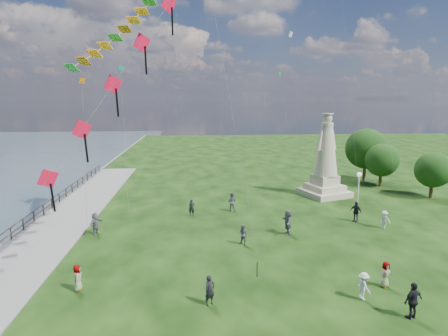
{
  "coord_description": "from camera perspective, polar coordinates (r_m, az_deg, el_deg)",
  "views": [
    {
      "loc": [
        -3.06,
        -16.88,
        10.1
      ],
      "look_at": [
        -1.0,
        8.0,
        5.5
      ],
      "focal_mm": 30.0,
      "sensor_mm": 36.0,
      "label": 1
    }
  ],
  "objects": [
    {
      "name": "waterfront",
      "position": [
        30.35,
        -28.56,
        -10.45
      ],
      "size": [
        200.0,
        200.0,
        1.51
      ],
      "color": "#32414B",
      "rests_on": "ground"
    },
    {
      "name": "statue",
      "position": [
        40.68,
        15.2,
        0.42
      ],
      "size": [
        5.47,
        5.47,
        8.69
      ],
      "rotation": [
        0.0,
        0.0,
        0.35
      ],
      "color": "beige",
      "rests_on": "ground"
    },
    {
      "name": "lamppost",
      "position": [
        33.38,
        19.81,
        -2.53
      ],
      "size": [
        0.38,
        0.38,
        4.11
      ],
      "color": "silver",
      "rests_on": "ground"
    },
    {
      "name": "tree_row",
      "position": [
        47.8,
        22.93,
        1.78
      ],
      "size": [
        7.5,
        12.87,
        6.57
      ],
      "color": "#382314",
      "rests_on": "ground"
    },
    {
      "name": "person_0",
      "position": [
        19.51,
        -2.17,
        -18.11
      ],
      "size": [
        0.68,
        0.61,
        1.55
      ],
      "primitive_type": "imported",
      "rotation": [
        0.0,
        0.0,
        0.54
      ],
      "color": "black",
      "rests_on": "ground"
    },
    {
      "name": "person_1",
      "position": [
        26.65,
        2.94,
        -10.14
      ],
      "size": [
        0.83,
        0.8,
        1.48
      ],
      "primitive_type": "imported",
      "rotation": [
        0.0,
        0.0,
        -0.7
      ],
      "color": "#595960",
      "rests_on": "ground"
    },
    {
      "name": "person_2",
      "position": [
        21.21,
        20.47,
        -16.5
      ],
      "size": [
        0.73,
        1.04,
        1.45
      ],
      "primitive_type": "imported",
      "rotation": [
        0.0,
        0.0,
        1.86
      ],
      "color": "silver",
      "rests_on": "ground"
    },
    {
      "name": "person_3",
      "position": [
        20.4,
        26.87,
        -17.58
      ],
      "size": [
        1.17,
        0.84,
        1.79
      ],
      "primitive_type": "imported",
      "rotation": [
        0.0,
        0.0,
        3.47
      ],
      "color": "black",
      "rests_on": "ground"
    },
    {
      "name": "person_4",
      "position": [
        22.87,
        23.36,
        -14.67
      ],
      "size": [
        0.82,
        0.69,
        1.44
      ],
      "primitive_type": "imported",
      "rotation": [
        0.0,
        0.0,
        0.43
      ],
      "color": "#595960",
      "rests_on": "ground"
    },
    {
      "name": "person_5",
      "position": [
        30.19,
        -18.97,
        -7.99
      ],
      "size": [
        1.24,
        1.72,
        1.7
      ],
      "primitive_type": "imported",
      "rotation": [
        0.0,
        0.0,
        1.17
      ],
      "color": "#595960",
      "rests_on": "ground"
    },
    {
      "name": "person_6",
      "position": [
        33.06,
        -4.95,
        -6.05
      ],
      "size": [
        0.55,
        0.37,
        1.47
      ],
      "primitive_type": "imported",
      "rotation": [
        0.0,
        0.0,
        -0.03
      ],
      "color": "black",
      "rests_on": "ground"
    },
    {
      "name": "person_7",
      "position": [
        34.3,
        1.18,
        -5.17
      ],
      "size": [
        0.96,
        0.73,
        1.75
      ],
      "primitive_type": "imported",
      "rotation": [
        0.0,
        0.0,
        2.87
      ],
      "color": "#595960",
      "rests_on": "ground"
    },
    {
      "name": "person_8",
      "position": [
        32.42,
        23.21,
        -7.24
      ],
      "size": [
        1.04,
        0.94,
        1.45
      ],
      "primitive_type": "imported",
      "rotation": [
        0.0,
        0.0,
        -0.63
      ],
      "color": "silver",
      "rests_on": "ground"
    },
    {
      "name": "person_9",
      "position": [
        33.28,
        19.44,
        -6.28
      ],
      "size": [
        1.02,
        1.13,
        1.73
      ],
      "primitive_type": "imported",
      "rotation": [
        0.0,
        0.0,
        -0.94
      ],
      "color": "black",
      "rests_on": "ground"
    },
    {
      "name": "person_10",
      "position": [
        22.17,
        -21.41,
        -15.33
      ],
      "size": [
        0.51,
        0.75,
        1.46
      ],
      "primitive_type": "imported",
      "rotation": [
        0.0,
        0.0,
        1.67
      ],
      "color": "#595960",
      "rests_on": "ground"
    },
    {
      "name": "person_11",
      "position": [
        28.9,
        9.7,
        -8.14
      ],
      "size": [
        0.84,
        1.82,
        1.94
      ],
      "primitive_type": "imported",
      "rotation": [
        0.0,
        0.0,
        4.67
      ],
      "color": "#595960",
      "rests_on": "ground"
    },
    {
      "name": "red_kite_train",
      "position": [
        21.86,
        -12.76,
        17.17
      ],
      "size": [
        12.53,
        9.35,
        20.48
      ],
      "color": "black",
      "rests_on": "ground"
    },
    {
      "name": "small_kites",
      "position": [
        40.3,
        4.08,
        18.28
      ],
      "size": [
        28.53,
        18.33,
        33.64
      ],
      "color": "#158277",
      "rests_on": "ground"
    }
  ]
}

